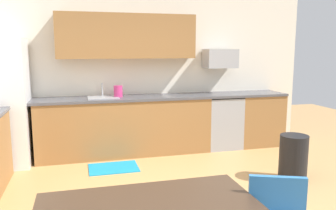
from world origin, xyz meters
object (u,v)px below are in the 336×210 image
object	(u,v)px
refrigerator	(1,103)
microwave	(220,59)
trash_bin	(293,158)
kettle	(118,92)
oven_range	(221,121)

from	to	relation	value
refrigerator	microwave	xyz separation A→B (m)	(3.48, 0.18, 0.61)
trash_bin	kettle	distance (m)	2.79
refrigerator	trash_bin	bearing A→B (deg)	-23.19
refrigerator	trash_bin	size ratio (longest dim) A/B	3.08
microwave	trash_bin	distance (m)	2.20
microwave	trash_bin	bearing A→B (deg)	-80.90
trash_bin	oven_range	bearing A→B (deg)	99.63
oven_range	kettle	world-z (taller)	kettle
microwave	kettle	bearing A→B (deg)	-178.38
refrigerator	microwave	bearing A→B (deg)	2.96
oven_range	microwave	world-z (taller)	microwave
refrigerator	kettle	size ratio (longest dim) A/B	9.23
refrigerator	microwave	size ratio (longest dim) A/B	3.42
microwave	refrigerator	bearing A→B (deg)	-177.04
microwave	trash_bin	xyz separation A→B (m)	(0.29, -1.79, -1.24)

